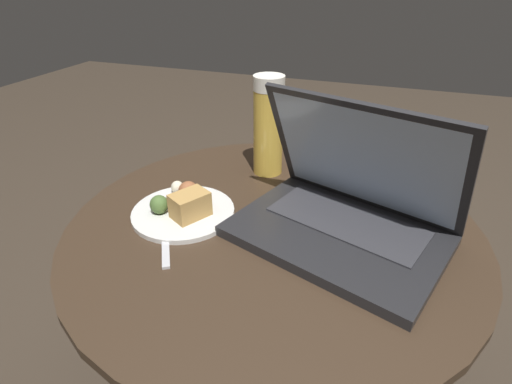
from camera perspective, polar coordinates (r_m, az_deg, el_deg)
table at (r=0.81m, az=2.15°, el=-12.84°), size 0.73×0.73×0.50m
laptop at (r=0.68m, az=12.69°, el=-2.43°), size 0.39×0.33×0.23m
beer_glass at (r=0.85m, az=1.77°, el=9.39°), size 0.06×0.06×0.21m
snack_plate at (r=0.75m, az=-10.30°, el=-2.14°), size 0.19×0.19×0.05m
fork at (r=0.72m, az=-12.86°, el=-4.83°), size 0.12×0.18×0.00m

